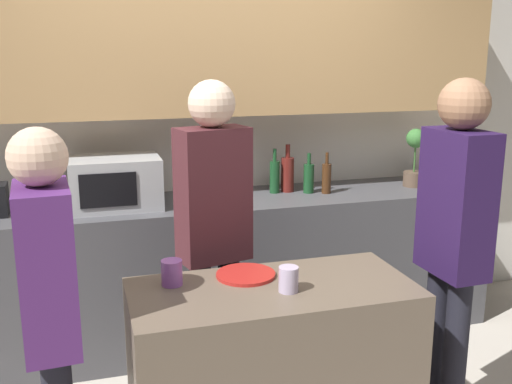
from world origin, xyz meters
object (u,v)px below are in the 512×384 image
person_center (50,304)px  person_right (214,221)px  bottle_0 (275,176)px  person_left (454,232)px  bottle_2 (309,178)px  cup_1 (172,273)px  plate_on_island (246,275)px  bottle_1 (287,174)px  bottle_3 (327,178)px  potted_plant (415,158)px  microwave (115,182)px  cup_0 (289,279)px

person_center → person_right: bearing=125.0°
bottle_0 → person_left: size_ratio=0.17×
bottle_2 → person_right: (-0.81, -0.78, -0.01)m
cup_1 → person_right: person_right is taller
bottle_0 → plate_on_island: bearing=-113.5°
cup_1 → person_left: person_left is taller
plate_on_island → person_right: size_ratio=0.15×
bottle_1 → plate_on_island: size_ratio=1.20×
bottle_0 → bottle_3: (0.32, -0.11, -0.01)m
potted_plant → bottle_0: (-0.97, 0.09, -0.09)m
bottle_1 → microwave: bearing=-175.0°
plate_on_island → cup_1: size_ratio=2.40×
bottle_0 → bottle_3: size_ratio=1.08×
plate_on_island → cup_1: cup_1 is taller
person_right → bottle_0: bearing=-138.6°
potted_plant → person_left: 1.39m
person_center → cup_1: bearing=108.8°
potted_plant → cup_1: potted_plant is taller
bottle_0 → cup_0: bearing=-106.0°
microwave → plate_on_island: (0.48, -1.15, -0.20)m
microwave → plate_on_island: 1.26m
bottle_0 → cup_0: bottle_0 is taller
plate_on_island → bottle_1: bearing=63.3°
bottle_2 → plate_on_island: 1.40m
bottle_1 → cup_0: bottle_1 is taller
bottle_0 → person_right: bearing=-125.0°
bottle_3 → person_center: 2.13m
bottle_2 → bottle_1: bearing=148.2°
bottle_1 → plate_on_island: 1.41m
cup_0 → person_right: (-0.18, 0.61, 0.09)m
person_left → person_right: bearing=61.2°
microwave → person_right: 0.87m
potted_plant → cup_0: 1.96m
potted_plant → bottle_3: (-0.65, -0.02, -0.10)m
bottle_2 → cup_0: 1.53m
microwave → plate_on_island: microwave is taller
bottle_2 → person_center: 2.08m
microwave → cup_0: 1.50m
potted_plant → cup_1: 2.18m
microwave → cup_0: microwave is taller
person_center → bottle_2: bearing=127.8°
microwave → bottle_0: size_ratio=1.79×
cup_0 → bottle_3: bearing=61.4°
microwave → person_center: 1.41m
bottle_1 → person_left: size_ratio=0.18×
cup_1 → person_left: (1.28, -0.11, 0.10)m
bottle_1 → bottle_2: bottle_1 is taller
cup_1 → microwave: bearing=97.5°
bottle_1 → bottle_0: bearing=-173.3°
bottle_1 → person_center: size_ratio=0.20×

